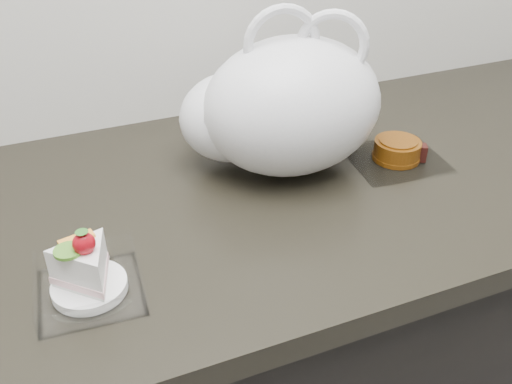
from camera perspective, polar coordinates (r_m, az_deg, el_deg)
name	(u,v)px	position (r m, az deg, el deg)	size (l,w,h in m)	color
cake_tray	(87,276)	(0.74, -16.51, -8.09)	(0.14, 0.14, 0.10)	white
mooncake_wrap	(398,152)	(1.03, 13.98, 3.94)	(0.18, 0.17, 0.04)	white
plastic_bag	(280,107)	(0.94, 2.45, 8.48)	(0.37, 0.31, 0.28)	white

